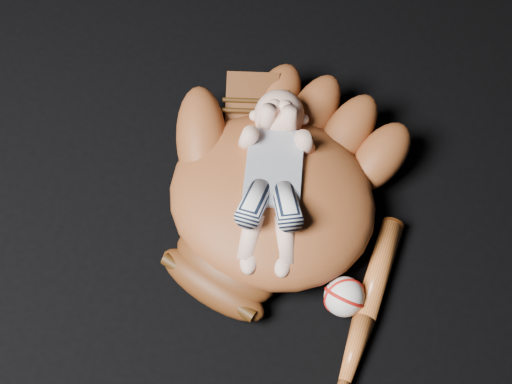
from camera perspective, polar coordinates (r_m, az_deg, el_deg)
baseball_glove at (r=1.23m, az=1.30°, el=-0.10°), size 0.61×0.65×0.16m
newborn_baby at (r=1.18m, az=1.35°, el=0.87°), size 0.20×0.35×0.14m
baseball_bat at (r=1.20m, az=8.33°, el=-10.97°), size 0.09×0.42×0.04m
baseball at (r=1.21m, az=7.07°, el=-8.31°), size 0.07×0.07×0.07m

